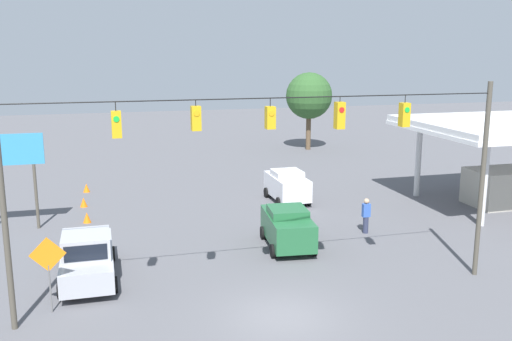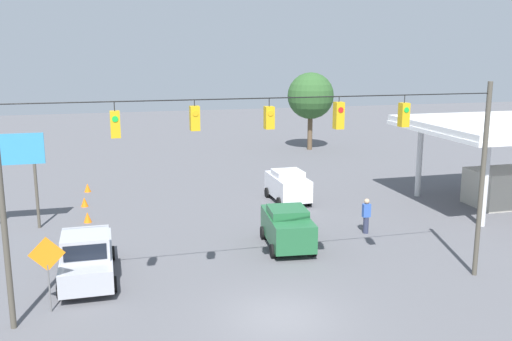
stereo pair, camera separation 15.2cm
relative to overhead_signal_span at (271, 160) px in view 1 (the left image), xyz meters
The scene contains 16 objects.
ground_plane 5.60m from the overhead_signal_span, 88.32° to the left, with size 140.00×140.00×0.00m, color #56565B.
overhead_signal_span is the anchor object (origin of this frame).
sedan_green_crossing_near 7.32m from the overhead_signal_span, 114.63° to the right, with size 2.44×4.30×1.94m.
sedan_white_oncoming_far 14.89m from the overhead_signal_span, 110.85° to the right, with size 2.12×3.89×1.97m.
pickup_truck_silver_parked_shoulder 8.86m from the overhead_signal_span, 29.28° to the right, with size 2.24×5.54×2.12m.
traffic_cone_nearest 9.03m from the overhead_signal_span, 17.12° to the right, with size 0.44×0.44×0.57m, color orange.
traffic_cone_second 10.20m from the overhead_signal_span, 38.34° to the right, with size 0.44×0.44×0.57m, color orange.
traffic_cone_third 12.37m from the overhead_signal_span, 51.10° to the right, with size 0.44×0.44×0.57m, color orange.
traffic_cone_fourth 14.70m from the overhead_signal_span, 59.97° to the right, with size 0.44×0.44×0.57m, color orange.
traffic_cone_fifth 17.65m from the overhead_signal_span, 64.98° to the right, with size 0.44×0.44×0.57m, color orange.
traffic_cone_farthest 20.93m from the overhead_signal_span, 69.68° to the right, with size 0.44×0.44×0.57m, color orange.
gas_station 19.65m from the overhead_signal_span, 152.28° to the right, with size 10.79×9.49×5.16m.
roadside_billboard 15.83m from the overhead_signal_span, 47.37° to the right, with size 3.71×0.16×5.09m.
work_zone_sign 8.70m from the overhead_signal_span, ahead, with size 1.27×0.06×2.84m.
pedestrian 10.40m from the overhead_signal_span, 138.16° to the right, with size 0.40×0.28×1.84m.
tree_horizon_left 33.25m from the overhead_signal_span, 112.87° to the right, with size 4.31×4.31×7.22m.
Camera 1 is at (5.82, 17.77, 9.31)m, focal length 40.00 mm.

